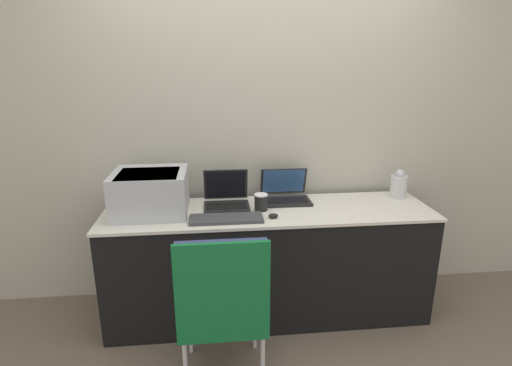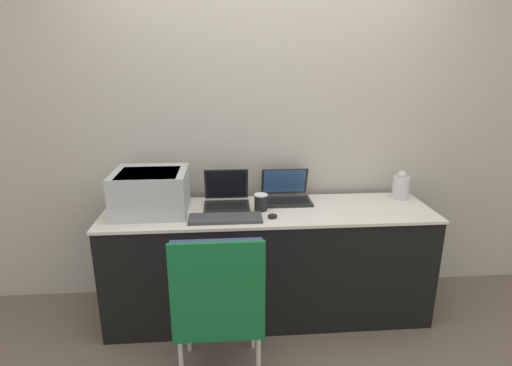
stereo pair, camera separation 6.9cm
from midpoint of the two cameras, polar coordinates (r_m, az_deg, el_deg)
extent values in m
plane|color=#6B5B4C|center=(2.82, 3.11, -21.02)|extent=(14.00, 14.00, 0.00)
cube|color=#B7B2A3|center=(2.91, 1.81, 8.39)|extent=(8.00, 0.05, 2.60)
cube|color=black|center=(2.84, 2.48, -11.42)|extent=(2.17, 0.57, 0.76)
cube|color=silver|center=(2.68, 2.58, -4.03)|extent=(2.19, 0.59, 0.02)
cube|color=#B2B7BC|center=(2.68, -14.03, -1.17)|extent=(0.47, 0.42, 0.28)
cube|color=black|center=(2.61, -14.35, 0.91)|extent=(0.37, 0.32, 0.05)
cube|color=black|center=(2.71, -3.45, -3.41)|extent=(0.31, 0.22, 0.02)
cube|color=black|center=(2.69, -3.45, -3.28)|extent=(0.27, 0.12, 0.00)
cube|color=black|center=(2.80, -3.55, -0.16)|extent=(0.31, 0.05, 0.22)
cube|color=black|center=(2.79, -3.55, -0.17)|extent=(0.27, 0.04, 0.20)
cube|color=black|center=(2.81, 5.16, -2.66)|extent=(0.33, 0.21, 0.02)
cube|color=black|center=(2.80, 5.20, -2.53)|extent=(0.29, 0.11, 0.00)
cube|color=black|center=(2.91, 4.76, 0.24)|extent=(0.33, 0.07, 0.20)
cube|color=#2D5184|center=(2.90, 4.78, 0.25)|extent=(0.30, 0.06, 0.18)
cube|color=#3D3D42|center=(2.51, -3.60, -5.06)|extent=(0.46, 0.16, 0.02)
cylinder|color=black|center=(2.65, 1.44, -2.85)|extent=(0.09, 0.09, 0.10)
cylinder|color=white|center=(2.63, 1.44, -1.71)|extent=(0.09, 0.09, 0.01)
ellipsoid|color=black|center=(2.53, 3.16, -4.73)|extent=(0.06, 0.04, 0.03)
cylinder|color=silver|center=(3.07, 20.60, -0.63)|extent=(0.12, 0.12, 0.16)
sphere|color=silver|center=(3.04, 20.78, 1.09)|extent=(0.07, 0.07, 0.07)
cube|color=navy|center=(2.31, -4.33, -17.38)|extent=(0.43, 0.44, 0.04)
cube|color=navy|center=(1.99, -4.47, -14.45)|extent=(0.43, 0.03, 0.48)
cylinder|color=silver|center=(2.61, -8.86, -19.05)|extent=(0.02, 0.02, 0.41)
cylinder|color=silver|center=(2.61, 0.37, -18.85)|extent=(0.02, 0.02, 0.41)
cylinder|color=silver|center=(2.29, 1.31, -24.71)|extent=(0.02, 0.02, 0.41)
cube|color=#146633|center=(1.98, -4.45, -15.45)|extent=(0.45, 0.02, 0.53)
camera|label=1|loc=(0.03, -89.25, 0.23)|focal=28.00mm
camera|label=2|loc=(0.03, 90.75, -0.23)|focal=28.00mm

